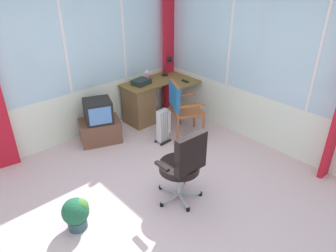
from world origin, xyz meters
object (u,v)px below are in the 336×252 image
at_px(wooden_armchair, 180,103).
at_px(office_chair, 184,163).
at_px(tv_remote, 185,81).
at_px(desk_lamp, 170,63).
at_px(tv_on_stand, 100,124).
at_px(spray_bottle, 147,75).
at_px(space_heater, 164,125).
at_px(potted_plant, 76,212).
at_px(paper_tray, 141,82).
at_px(desk, 142,102).

distance_m(wooden_armchair, office_chair, 1.62).
distance_m(tv_remote, office_chair, 2.30).
relative_size(desk_lamp, wooden_armchair, 0.38).
distance_m(office_chair, tv_on_stand, 1.96).
bearing_deg(tv_on_stand, tv_remote, -11.82).
xyz_separation_m(spray_bottle, space_heater, (-0.39, -0.88, -0.53)).
distance_m(tv_remote, wooden_armchair, 0.69).
bearing_deg(wooden_armchair, potted_plant, -162.50).
xyz_separation_m(wooden_armchair, office_chair, (-1.10, -1.19, -0.04)).
xyz_separation_m(desk_lamp, office_chair, (-1.67, -2.06, -0.39)).
distance_m(paper_tray, potted_plant, 2.73).
xyz_separation_m(desk, tv_remote, (0.69, -0.41, 0.34)).
height_order(spray_bottle, tv_on_stand, spray_bottle).
relative_size(paper_tray, space_heater, 0.52).
height_order(paper_tray, wooden_armchair, wooden_armchair).
xyz_separation_m(paper_tray, space_heater, (-0.19, -0.81, -0.47)).
height_order(desk, paper_tray, paper_tray).
relative_size(desk, desk_lamp, 3.43).
relative_size(desk, paper_tray, 4.12).
bearing_deg(space_heater, spray_bottle, 66.45).
xyz_separation_m(desk_lamp, tv_on_stand, (-1.65, -0.11, -0.64)).
distance_m(wooden_armchair, tv_on_stand, 1.35).
bearing_deg(spray_bottle, desk_lamp, -5.71).
bearing_deg(desk, desk_lamp, 3.58).
bearing_deg(desk, wooden_armchair, -79.34).
height_order(tv_remote, spray_bottle, spray_bottle).
bearing_deg(desk_lamp, paper_tray, -178.34).
distance_m(desk_lamp, office_chair, 2.68).
height_order(spray_bottle, space_heater, spray_bottle).
bearing_deg(space_heater, tv_remote, 23.97).
relative_size(desk, tv_on_stand, 1.64).
bearing_deg(spray_bottle, space_heater, -113.55).
distance_m(desk, office_chair, 2.23).
bearing_deg(paper_tray, tv_on_stand, -174.41).
bearing_deg(tv_remote, office_chair, -132.99).
relative_size(spray_bottle, office_chair, 0.22).
bearing_deg(wooden_armchair, desk_lamp, 56.62).
bearing_deg(office_chair, potted_plant, 158.51).
relative_size(office_chair, tv_on_stand, 1.30).
bearing_deg(potted_plant, paper_tray, 35.91).
height_order(wooden_armchair, office_chair, office_chair).
xyz_separation_m(spray_bottle, paper_tray, (-0.19, -0.07, -0.06)).
distance_m(desk_lamp, spray_bottle, 0.52).
bearing_deg(wooden_armchair, office_chair, -132.58).
bearing_deg(paper_tray, wooden_armchair, -81.49).
relative_size(tv_remote, wooden_armchair, 0.16).
distance_m(desk_lamp, tv_on_stand, 1.77).
xyz_separation_m(spray_bottle, potted_plant, (-2.36, -1.64, -0.61)).
distance_m(desk, wooden_armchair, 0.86).
xyz_separation_m(wooden_armchair, tv_on_stand, (-1.08, 0.75, -0.28)).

